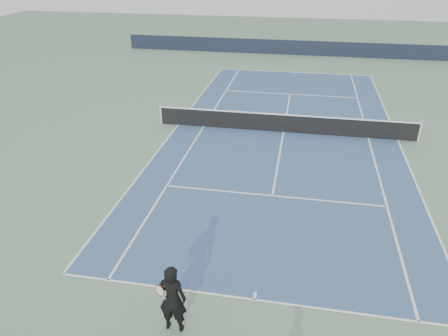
# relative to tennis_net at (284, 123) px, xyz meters

# --- Properties ---
(ground) EXTENTS (80.00, 80.00, 0.00)m
(ground) POSITION_rel_tennis_net_xyz_m (0.00, 0.00, -0.50)
(ground) COLOR slate
(court_surface) EXTENTS (10.97, 23.77, 0.01)m
(court_surface) POSITION_rel_tennis_net_xyz_m (0.00, 0.00, -0.50)
(court_surface) COLOR #365681
(court_surface) RESTS_ON ground
(tennis_net) EXTENTS (12.90, 0.10, 1.07)m
(tennis_net) POSITION_rel_tennis_net_xyz_m (0.00, 0.00, 0.00)
(tennis_net) COLOR silver
(tennis_net) RESTS_ON ground
(windscreen_far) EXTENTS (30.00, 0.25, 1.20)m
(windscreen_far) POSITION_rel_tennis_net_xyz_m (0.00, 17.88, 0.10)
(windscreen_far) COLOR black
(windscreen_far) RESTS_ON ground
(tennis_player) EXTENTS (0.81, 0.51, 1.88)m
(tennis_player) POSITION_rel_tennis_net_xyz_m (-1.81, -13.17, 0.44)
(tennis_player) COLOR black
(tennis_player) RESTS_ON ground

